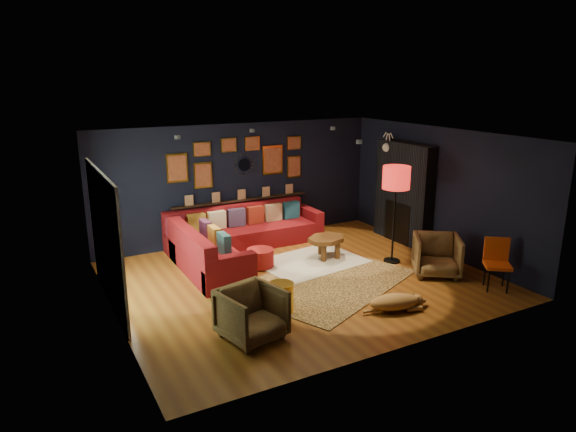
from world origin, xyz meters
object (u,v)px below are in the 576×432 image
sectional (232,240)px  gold_stool (281,298)px  pouf (260,258)px  dog (394,299)px  floor_lamp (396,181)px  orange_chair (497,259)px  armchair_right (437,253)px  coffee_table (327,241)px  armchair_left (252,312)px

sectional → gold_stool: 2.83m
pouf → gold_stool: (-0.54, -1.91, 0.05)m
dog → floor_lamp: bearing=66.6°
dog → orange_chair: bearing=11.8°
armchair_right → coffee_table: bearing=163.3°
gold_stool → orange_chair: bearing=-13.9°
sectional → armchair_left: 3.51m
armchair_right → orange_chair: orange_chair is taller
armchair_left → gold_stool: size_ratio=1.68×
orange_chair → pouf: bearing=175.7°
sectional → pouf: 0.93m
orange_chair → floor_lamp: size_ratio=0.46×
pouf → armchair_right: 3.32m
floor_lamp → armchair_right: bearing=-73.1°
sectional → armchair_right: 4.05m
dog → coffee_table: bearing=97.4°
pouf → orange_chair: (3.18, -2.83, 0.33)m
orange_chair → dog: orange_chair is taller
floor_lamp → sectional: bearing=145.1°
coffee_table → sectional: bearing=146.0°
gold_stool → dog: bearing=-26.7°
pouf → armchair_right: (2.72, -1.88, 0.22)m
coffee_table → armchair_left: armchair_left is taller
coffee_table → floor_lamp: floor_lamp is taller
coffee_table → armchair_right: bearing=-51.8°
sectional → orange_chair: 5.06m
coffee_table → armchair_right: 2.16m
sectional → dog: (1.28, -3.61, -0.13)m
sectional → dog: sectional is taller
armchair_left → gold_stool: 0.94m
armchair_right → pouf: bearing=-179.7°
pouf → armchair_right: size_ratio=0.63×
sectional → floor_lamp: (2.67, -1.86, 1.31)m
sectional → armchair_right: (2.95, -2.78, 0.09)m
coffee_table → armchair_left: bearing=-139.9°
gold_stool → dog: 1.78m
armchair_right → dog: (-1.67, -0.83, -0.22)m
armchair_right → gold_stool: bearing=-144.5°
sectional → pouf: sectional is taller
coffee_table → gold_stool: size_ratio=2.08×
coffee_table → dog: size_ratio=0.90×
armchair_right → dog: 1.88m
sectional → armchair_left: (-1.06, -3.34, 0.09)m
coffee_table → armchair_right: armchair_right is taller
floor_lamp → dog: size_ratio=1.71×
armchair_left → dog: bearing=-19.5°
coffee_table → orange_chair: orange_chair is taller
gold_stool → dog: gold_stool is taller
armchair_right → armchair_left: bearing=-137.0°
orange_chair → floor_lamp: floor_lamp is taller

